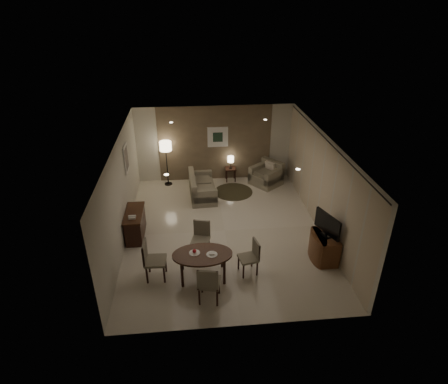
{
  "coord_description": "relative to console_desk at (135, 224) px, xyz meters",
  "views": [
    {
      "loc": [
        -0.89,
        -8.92,
        6.0
      ],
      "look_at": [
        0.0,
        0.2,
        1.15
      ],
      "focal_mm": 30.0,
      "sensor_mm": 36.0,
      "label": 1
    }
  ],
  "objects": [
    {
      "name": "chair_right",
      "position": [
        2.87,
        -1.86,
        0.06
      ],
      "size": [
        0.5,
        0.5,
        0.87
      ],
      "primitive_type": null,
      "rotation": [
        0.0,
        0.0,
        -1.36
      ],
      "color": "gray",
      "rests_on": "floor"
    },
    {
      "name": "round_rug",
      "position": [
        3.03,
        2.34,
        -0.37
      ],
      "size": [
        1.31,
        1.31,
        0.01
      ],
      "primitive_type": "cylinder",
      "color": "#3D3922",
      "rests_on": "floor"
    },
    {
      "name": "art_left_canvas",
      "position": [
        -0.21,
        1.2,
        1.48
      ],
      "size": [
        0.01,
        0.46,
        0.64
      ],
      "primitive_type": "cube",
      "color": "gray",
      "rests_on": "wall_left"
    },
    {
      "name": "chair_left",
      "position": [
        0.68,
        -1.82,
        0.12
      ],
      "size": [
        0.5,
        0.5,
        1.0
      ],
      "primitive_type": null,
      "rotation": [
        0.0,
        0.0,
        1.53
      ],
      "color": "gray",
      "rests_on": "floor"
    },
    {
      "name": "downlight_nr",
      "position": [
        3.89,
        -1.8,
        2.31
      ],
      "size": [
        0.1,
        0.1,
        0.01
      ],
      "primitive_type": "cylinder",
      "color": "white",
      "rests_on": "ceiling"
    },
    {
      "name": "fruit_apple",
      "position": [
        1.6,
        -1.85,
        0.35
      ],
      "size": [
        0.09,
        0.09,
        0.09
      ],
      "primitive_type": "sphere",
      "color": "red",
      "rests_on": "plate_a"
    },
    {
      "name": "tv_cabinet",
      "position": [
        4.89,
        -1.5,
        -0.03
      ],
      "size": [
        0.48,
        0.9,
        0.7
      ],
      "primitive_type": null,
      "color": "brown",
      "rests_on": "floor"
    },
    {
      "name": "dining_table",
      "position": [
        1.78,
        -1.9,
        -0.04
      ],
      "size": [
        1.41,
        0.88,
        0.66
      ],
      "primitive_type": null,
      "color": "#452916",
      "rests_on": "floor"
    },
    {
      "name": "chair_far",
      "position": [
        1.76,
        -1.06,
        0.09
      ],
      "size": [
        0.54,
        0.54,
        0.92
      ],
      "primitive_type": null,
      "rotation": [
        0.0,
        0.0,
        -0.25
      ],
      "color": "gray",
      "rests_on": "floor"
    },
    {
      "name": "taupe_accent",
      "position": [
        2.49,
        3.48,
        0.98
      ],
      "size": [
        3.96,
        0.03,
        2.7
      ],
      "primitive_type": "cube",
      "color": "#79644B",
      "rests_on": "wall_back"
    },
    {
      "name": "side_table",
      "position": [
        3.03,
        3.25,
        -0.13
      ],
      "size": [
        0.38,
        0.38,
        0.48
      ],
      "primitive_type": null,
      "color": "#321810",
      "rests_on": "floor"
    },
    {
      "name": "plate_b",
      "position": [
        2.0,
        -1.95,
        0.3
      ],
      "size": [
        0.26,
        0.26,
        0.02
      ],
      "primitive_type": "cylinder",
      "color": "white",
      "rests_on": "dining_table"
    },
    {
      "name": "napkin",
      "position": [
        2.0,
        -1.95,
        0.32
      ],
      "size": [
        0.12,
        0.08,
        0.03
      ],
      "primitive_type": "cube",
      "color": "white",
      "rests_on": "plate_b"
    },
    {
      "name": "room_shell",
      "position": [
        2.49,
        0.4,
        0.98
      ],
      "size": [
        5.5,
        7.0,
        2.7
      ],
      "color": "beige",
      "rests_on": "ground"
    },
    {
      "name": "chair_near",
      "position": [
        1.89,
        -2.67,
        0.11
      ],
      "size": [
        0.55,
        0.55,
        0.97
      ],
      "primitive_type": null,
      "rotation": [
        0.0,
        0.0,
        2.95
      ],
      "color": "gray",
      "rests_on": "floor"
    },
    {
      "name": "downlight_nl",
      "position": [
        1.09,
        -1.8,
        2.31
      ],
      "size": [
        0.1,
        0.1,
        0.01
      ],
      "primitive_type": "cylinder",
      "color": "white",
      "rests_on": "ceiling"
    },
    {
      "name": "floor_lamp",
      "position": [
        0.78,
        3.15,
        0.43
      ],
      "size": [
        0.41,
        0.41,
        1.6
      ],
      "primitive_type": null,
      "color": "#FFE5B7",
      "rests_on": "floor"
    },
    {
      "name": "downlight_fl",
      "position": [
        1.09,
        1.8,
        2.31
      ],
      "size": [
        0.1,
        0.1,
        0.01
      ],
      "primitive_type": "cylinder",
      "color": "white",
      "rests_on": "ceiling"
    },
    {
      "name": "curtain_wall",
      "position": [
        5.17,
        0.0,
        0.95
      ],
      "size": [
        0.08,
        6.7,
        2.58
      ],
      "primitive_type": null,
      "color": "beige",
      "rests_on": "wall_right"
    },
    {
      "name": "console_desk",
      "position": [
        0.0,
        0.0,
        0.0
      ],
      "size": [
        0.48,
        1.2,
        0.75
      ],
      "primitive_type": null,
      "color": "#452916",
      "rests_on": "floor"
    },
    {
      "name": "table_lamp",
      "position": [
        3.03,
        3.25,
        0.36
      ],
      "size": [
        0.22,
        0.22,
        0.5
      ],
      "primitive_type": null,
      "color": "#FFEAC1",
      "rests_on": "side_table"
    },
    {
      "name": "art_back_canvas",
      "position": [
        2.59,
        3.44,
        1.23
      ],
      "size": [
        0.34,
        0.01,
        0.34
      ],
      "primitive_type": "cube",
      "color": "#1C3221",
      "rests_on": "wall_back"
    },
    {
      "name": "curtain_rod",
      "position": [
        5.17,
        0.0,
        2.27
      ],
      "size": [
        0.03,
        6.8,
        0.03
      ],
      "primitive_type": "cylinder",
      "rotation": [
        1.57,
        0.0,
        0.0
      ],
      "color": "black",
      "rests_on": "wall_right"
    },
    {
      "name": "art_left_frame",
      "position": [
        -0.23,
        1.2,
        1.48
      ],
      "size": [
        0.03,
        0.6,
        0.8
      ],
      "primitive_type": "cube",
      "color": "silver",
      "rests_on": "wall_left"
    },
    {
      "name": "flat_tv",
      "position": [
        4.87,
        -1.5,
        0.65
      ],
      "size": [
        0.36,
        0.85,
        0.6
      ],
      "primitive_type": null,
      "rotation": [
        0.0,
        0.0,
        0.35
      ],
      "color": "black",
      "rests_on": "tv_cabinet"
    },
    {
      "name": "armchair",
      "position": [
        4.24,
        2.82,
        0.04
      ],
      "size": [
        1.26,
        1.27,
        0.83
      ],
      "primitive_type": null,
      "rotation": [
        0.0,
        0.0,
        -0.91
      ],
      "color": "gray",
      "rests_on": "floor"
    },
    {
      "name": "art_back_frame",
      "position": [
        2.59,
        3.46,
        1.23
      ],
      "size": [
        0.72,
        0.03,
        0.72
      ],
      "primitive_type": "cube",
      "color": "silver",
      "rests_on": "wall_back"
    },
    {
      "name": "plate_a",
      "position": [
        1.6,
        -1.85,
        0.3
      ],
      "size": [
        0.26,
        0.26,
        0.02
      ],
      "primitive_type": "cylinder",
      "color": "white",
      "rests_on": "dining_table"
    },
    {
      "name": "downlight_fr",
      "position": [
        3.89,
        1.8,
        2.31
      ],
      "size": [
        0.1,
        0.1,
        0.01
      ],
      "primitive_type": "cylinder",
      "color": "white",
      "rests_on": "ceiling"
    },
    {
      "name": "sofa",
      "position": [
        1.96,
        2.14,
        0.0
      ],
      "size": [
        1.65,
        0.89,
        0.76
      ],
      "primitive_type": null,
      "rotation": [
        0.0,
        0.0,
        1.62
      ],
      "color": "gray",
      "rests_on": "floor"
    },
    {
      "name": "telephone",
      "position": [
        0.0,
        -0.3,
        0.43
      ],
      "size": [
        0.2,
        0.14,
        0.09
      ],
      "primitive_type": null,
      "color": "white",
      "rests_on": "console_desk"
    }
  ]
}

